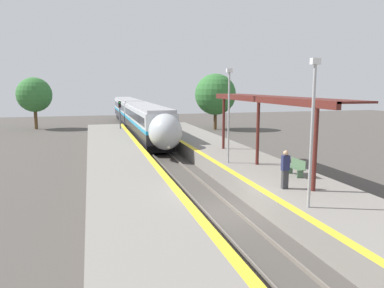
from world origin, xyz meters
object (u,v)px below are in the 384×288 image
platform_bench (296,167)px  train (136,115)px  railway_signal (120,116)px  lamppost_mid (229,110)px  lamppost_near (312,125)px  person_waiting (285,169)px

platform_bench → train: bearing=99.4°
platform_bench → railway_signal: (-7.37, 24.65, 1.03)m
platform_bench → lamppost_mid: bearing=119.6°
lamppost_near → railway_signal: bearing=99.7°
train → lamppost_mid: size_ratio=6.99×
train → lamppost_near: 34.90m
platform_bench → railway_signal: 25.75m
platform_bench → railway_signal: railway_signal is taller
platform_bench → railway_signal: bearing=106.7°
train → person_waiting: train is taller
train → railway_signal: bearing=-115.1°
train → platform_bench: (4.93, -29.86, -0.69)m
platform_bench → lamppost_near: bearing=-115.6°
person_waiting → railway_signal: 27.38m
person_waiting → railway_signal: bearing=101.6°
train → lamppost_near: lamppost_near is taller
lamppost_mid → platform_bench: bearing=-60.4°
platform_bench → lamppost_near: size_ratio=0.25×
person_waiting → lamppost_near: size_ratio=0.31×
train → lamppost_mid: bearing=-84.3°
train → person_waiting: 32.17m
train → lamppost_mid: (2.59, -25.74, 2.14)m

